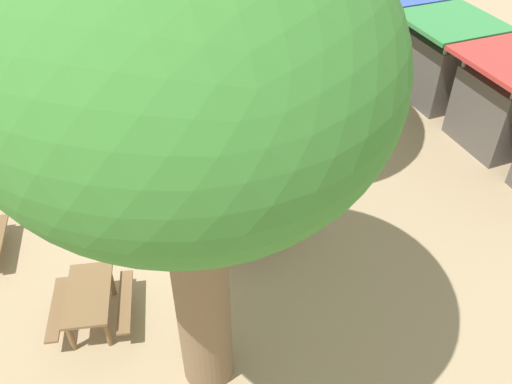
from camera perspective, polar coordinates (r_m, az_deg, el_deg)
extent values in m
plane|color=tan|center=(12.57, -7.99, -3.20)|extent=(60.00, 60.00, 0.00)
cylinder|color=gray|center=(11.55, -1.65, -5.15)|extent=(0.29, 0.29, 0.66)
cylinder|color=gray|center=(11.82, -3.00, -3.91)|extent=(0.29, 0.29, 0.66)
cylinder|color=gray|center=(11.96, 1.83, -3.25)|extent=(0.29, 0.29, 0.66)
cylinder|color=gray|center=(12.22, 0.45, -2.10)|extent=(0.29, 0.29, 0.66)
ellipsoid|color=gray|center=(11.39, -0.59, -0.91)|extent=(1.28, 1.82, 0.99)
sphere|color=gray|center=(10.88, -4.85, -2.57)|extent=(0.71, 0.71, 0.71)
cone|color=gray|center=(11.21, -5.79, -5.51)|extent=(0.22, 0.22, 1.11)
cube|color=gray|center=(10.63, -2.95, -3.67)|extent=(0.57, 0.25, 0.53)
cube|color=gray|center=(11.22, -5.76, -1.09)|extent=(0.57, 0.25, 0.53)
cylinder|color=#3F3833|center=(12.93, -10.73, 0.26)|extent=(0.14, 0.14, 0.82)
cylinder|color=#3F3833|center=(12.82, -11.17, -0.21)|extent=(0.14, 0.14, 0.82)
cylinder|color=#4C7F59|center=(12.45, -11.34, 2.51)|extent=(0.32, 0.32, 0.58)
sphere|color=tan|center=(12.21, -11.58, 4.01)|extent=(0.22, 0.22, 0.22)
cylinder|color=#4C7F59|center=(12.57, -10.82, 3.09)|extent=(0.09, 0.09, 0.55)
cylinder|color=#4C7F59|center=(12.31, -11.89, 2.03)|extent=(0.09, 0.09, 0.55)
cylinder|color=brown|center=(13.37, -2.56, 11.39)|extent=(0.87, 0.87, 4.31)
cylinder|color=brown|center=(8.23, -5.85, -9.68)|extent=(0.86, 0.86, 4.48)
ellipsoid|color=#387A2D|center=(5.99, -8.18, 13.75)|extent=(5.16, 4.73, 3.65)
cube|color=#9E7A51|center=(15.39, -21.67, 5.15)|extent=(1.45, 0.64, 0.06)
cube|color=#9E7A51|center=(15.25, -22.48, 5.65)|extent=(1.39, 0.31, 0.40)
cube|color=#9E7A51|center=(15.96, -21.93, 5.32)|extent=(0.14, 0.37, 0.42)
cube|color=#9E7A51|center=(15.07, -20.97, 3.46)|extent=(0.14, 0.37, 0.42)
cube|color=brown|center=(10.47, -17.33, -10.25)|extent=(1.64, 1.12, 0.06)
cylinder|color=brown|center=(11.21, -18.28, -9.31)|extent=(0.10, 0.10, 0.72)
cylinder|color=brown|center=(11.09, -15.02, -9.12)|extent=(0.10, 0.10, 0.72)
cylinder|color=brown|center=(10.46, -19.00, -14.22)|extent=(0.10, 0.10, 0.72)
cylinder|color=brown|center=(10.33, -15.44, -14.08)|extent=(0.10, 0.10, 0.72)
cube|color=brown|center=(10.84, -20.28, -11.48)|extent=(1.52, 0.58, 0.05)
cube|color=brown|center=(10.59, -13.67, -11.14)|extent=(1.52, 0.58, 0.05)
cube|color=#59514C|center=(19.37, 14.33, 15.72)|extent=(2.00, 1.80, 2.00)
cylinder|color=gray|center=(19.11, 18.02, 15.35)|extent=(0.10, 0.10, 2.40)
cylinder|color=gray|center=(18.18, 13.80, 14.92)|extent=(0.10, 0.10, 2.40)
cylinder|color=gray|center=(20.42, 15.00, 17.45)|extent=(0.10, 0.10, 2.40)
cylinder|color=gray|center=(19.56, 10.90, 17.09)|extent=(0.10, 0.10, 2.40)
cube|color=#59514C|center=(17.52, 18.96, 12.21)|extent=(2.00, 1.80, 2.00)
cube|color=#388C47|center=(16.96, 20.02, 16.56)|extent=(2.50, 2.50, 0.12)
cylinder|color=gray|center=(17.37, 23.01, 11.68)|extent=(0.10, 0.10, 2.40)
cylinder|color=gray|center=(16.35, 18.68, 11.08)|extent=(0.10, 0.10, 2.40)
cylinder|color=gray|center=(18.55, 19.47, 14.30)|extent=(0.10, 0.10, 2.40)
cylinder|color=gray|center=(17.60, 15.21, 13.83)|extent=(0.10, 0.10, 2.40)
cube|color=#59514C|center=(15.89, 24.44, 7.84)|extent=(2.00, 1.80, 2.00)
cylinder|color=gray|center=(14.74, 24.54, 6.23)|extent=(0.10, 0.10, 2.40)
cylinder|color=gray|center=(16.87, 24.71, 10.39)|extent=(0.10, 0.10, 2.40)
cylinder|color=gray|center=(15.82, 20.37, 9.70)|extent=(0.10, 0.10, 2.40)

